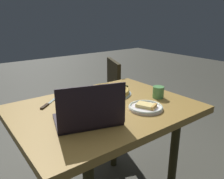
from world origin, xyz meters
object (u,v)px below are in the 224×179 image
Objects in this scene: dining_table at (105,119)px; pizza_plate at (146,107)px; laptop at (89,115)px; chair_near at (103,97)px; table_knife at (48,104)px; drink_cup at (158,92)px; pizza_tray at (108,91)px.

pizza_plate reaches higher than dining_table.
dining_table is 5.27× the size of pizza_plate.
laptop reaches higher than chair_near.
dining_table is at bearing -124.10° from chair_near.
laptop is at bearing -128.58° from chair_near.
pizza_plate is at bearing -43.44° from table_knife.
drink_cup is at bearing 23.40° from pizza_plate.
laptop is 0.40m from table_knife.
pizza_plate is 0.37m from pizza_tray.
chair_near is at bearing 58.60° from pizza_tray.
drink_cup is at bearing 4.73° from laptop.
pizza_plate is at bearing -156.60° from drink_cup.
pizza_tray is (-0.02, 0.37, 0.01)m from pizza_plate.
chair_near is (0.34, 0.56, -0.29)m from pizza_tray.
chair_near reaches higher than dining_table.
chair_near is (0.50, 0.74, -0.18)m from dining_table.
table_knife reaches higher than dining_table.
pizza_plate is 0.62× the size of pizza_tray.
pizza_plate is 0.63m from table_knife.
laptop is 1.18m from chair_near.
laptop is 2.39× the size of table_knife.
pizza_tray is at bearing 92.67° from pizza_plate.
laptop is 1.89× the size of pizza_plate.
laptop reaches higher than table_knife.
table_knife is 0.97m from chair_near.
chair_near reaches higher than pizza_plate.
dining_table is 0.42m from drink_cup.
dining_table is 6.68× the size of table_knife.
pizza_plate is at bearing -109.14° from chair_near.
pizza_plate is (0.18, -0.19, 0.10)m from dining_table.
laptop reaches higher than pizza_plate.
dining_table is at bearing -131.36° from pizza_tray.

